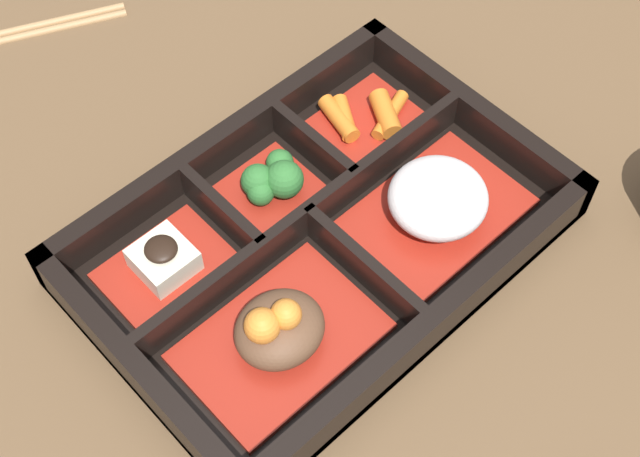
# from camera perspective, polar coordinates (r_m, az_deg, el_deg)

# --- Properties ---
(ground_plane) EXTENTS (3.00, 3.00, 0.00)m
(ground_plane) POSITION_cam_1_polar(r_m,az_deg,el_deg) (0.65, 0.00, -1.23)
(ground_plane) COLOR brown
(bento_base) EXTENTS (0.33, 0.23, 0.01)m
(bento_base) POSITION_cam_1_polar(r_m,az_deg,el_deg) (0.64, 0.00, -0.99)
(bento_base) COLOR black
(bento_base) RESTS_ON ground_plane
(bento_rim) EXTENTS (0.33, 0.23, 0.04)m
(bento_rim) POSITION_cam_1_polar(r_m,az_deg,el_deg) (0.63, -0.20, -0.06)
(bento_rim) COLOR black
(bento_rim) RESTS_ON ground_plane
(bowl_rice) EXTENTS (0.13, 0.09, 0.04)m
(bowl_rice) POSITION_cam_1_polar(r_m,az_deg,el_deg) (0.64, 7.51, 1.70)
(bowl_rice) COLOR maroon
(bowl_rice) RESTS_ON bento_base
(bowl_stew) EXTENTS (0.13, 0.09, 0.05)m
(bowl_stew) POSITION_cam_1_polar(r_m,az_deg,el_deg) (0.59, -2.64, -6.65)
(bowl_stew) COLOR maroon
(bowl_stew) RESTS_ON bento_base
(bowl_carrots) EXTENTS (0.08, 0.07, 0.02)m
(bowl_carrots) POSITION_cam_1_polar(r_m,az_deg,el_deg) (0.70, 2.89, 6.96)
(bowl_carrots) COLOR maroon
(bowl_carrots) RESTS_ON bento_base
(bowl_greens) EXTENTS (0.07, 0.06, 0.03)m
(bowl_greens) POSITION_cam_1_polar(r_m,az_deg,el_deg) (0.65, -3.07, 2.96)
(bowl_greens) COLOR maroon
(bowl_greens) RESTS_ON bento_base
(bowl_tofu) EXTENTS (0.09, 0.06, 0.03)m
(bowl_tofu) POSITION_cam_1_polar(r_m,az_deg,el_deg) (0.63, -9.91, -2.19)
(bowl_tofu) COLOR maroon
(bowl_tofu) RESTS_ON bento_base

